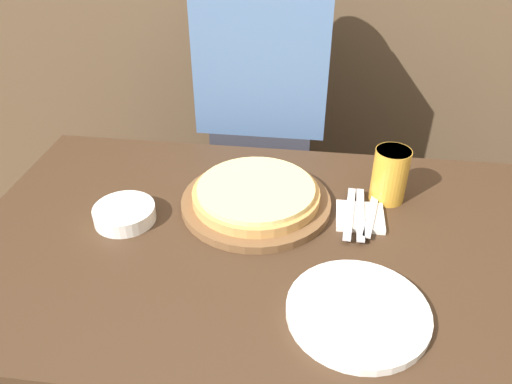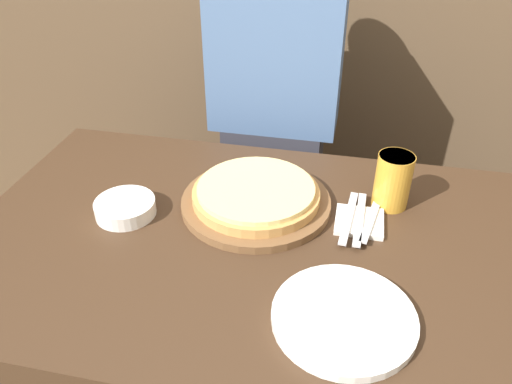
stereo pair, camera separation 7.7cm
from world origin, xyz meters
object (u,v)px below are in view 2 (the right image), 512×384
Objects in this scene: dinner_plate at (344,317)px; spoon at (371,220)px; pizza_on_board at (256,197)px; dinner_knife at (360,219)px; beer_glass at (393,179)px; side_bowl at (125,208)px; diner_person at (274,146)px; fork at (349,217)px.

spoon is (0.04, 0.30, 0.01)m from dinner_plate.
dinner_knife is (0.25, -0.02, -0.01)m from pizza_on_board.
beer_glass reaches higher than spoon.
diner_person reaches higher than side_bowl.
side_bowl is at bearing -113.14° from diner_person.
pizza_on_board is at bearing 175.71° from spoon.
beer_glass reaches higher than dinner_knife.
spoon is (0.27, -0.02, -0.01)m from pizza_on_board.
dinner_plate is 1.30× the size of fork.
dinner_plate is 1.30× the size of dinner_knife.
side_bowl is 0.57m from spoon.
diner_person is at bearing 119.52° from dinner_knife.
fork is at bearing 180.00° from dinner_knife.
dinner_knife is at bearing -125.63° from beer_glass.
side_bowl is at bearing -161.86° from pizza_on_board.
beer_glass is 0.10× the size of diner_person.
dinner_plate reaches higher than spoon.
side_bowl is (-0.61, -0.17, -0.06)m from beer_glass.
diner_person is (0.25, 0.59, -0.12)m from side_bowl.
fork is 0.05m from spoon.
spoon is at bearing 0.00° from dinner_knife.
fork and dinner_knife have the same top height.
beer_glass is at bearing 13.17° from pizza_on_board.
beer_glass reaches higher than fork.
fork is 0.15× the size of diner_person.
side_bowl is 0.65m from diner_person.
beer_glass is 0.78× the size of spoon.
spoon is (0.57, 0.08, -0.00)m from side_bowl.
dinner_knife and spoon have the same top height.
fork is (-0.01, 0.30, 0.01)m from dinner_plate.
diner_person reaches higher than spoon.
dinner_knife is (0.54, 0.08, -0.00)m from side_bowl.
dinner_plate is 1.53× the size of spoon.
beer_glass is at bearing 45.54° from fork.
side_bowl is 0.55m from dinner_knife.
dinner_knife is 0.02m from spoon.
beer_glass reaches higher than dinner_plate.
side_bowl reaches higher than fork.
dinner_plate is at bearing -54.14° from pizza_on_board.
spoon is at bearing 82.16° from dinner_plate.
pizza_on_board is 2.07× the size of spoon.
dinner_knife is (0.02, 0.00, 0.00)m from fork.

